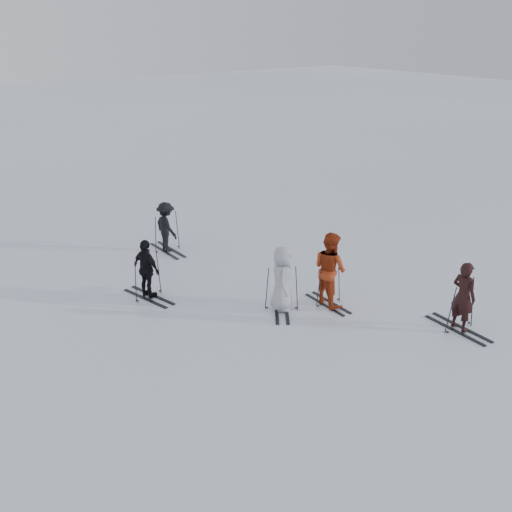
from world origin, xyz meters
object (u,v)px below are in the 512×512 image
at_px(skier_near_dark, 463,297).
at_px(skier_uphill_left, 147,270).
at_px(skier_uphill_far, 166,227).
at_px(skier_red, 330,270).
at_px(skier_grey, 282,279).

distance_m(skier_near_dark, skier_uphill_left, 7.93).
bearing_deg(skier_near_dark, skier_uphill_left, 43.89).
height_order(skier_near_dark, skier_uphill_far, skier_near_dark).
height_order(skier_uphill_left, skier_uphill_far, skier_uphill_left).
bearing_deg(skier_red, skier_grey, 69.10).
bearing_deg(skier_uphill_far, skier_grey, -176.99).
bearing_deg(skier_red, skier_uphill_left, 51.01).
height_order(skier_red, skier_uphill_far, skier_red).
height_order(skier_red, skier_uphill_left, skier_red).
bearing_deg(skier_grey, skier_red, -76.53).
relative_size(skier_red, skier_uphill_far, 1.24).
distance_m(skier_grey, skier_uphill_left, 3.59).
height_order(skier_near_dark, skier_uphill_left, skier_near_dark).
bearing_deg(skier_uphill_far, skier_uphill_left, 141.54).
bearing_deg(skier_uphill_left, skier_red, -144.76).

